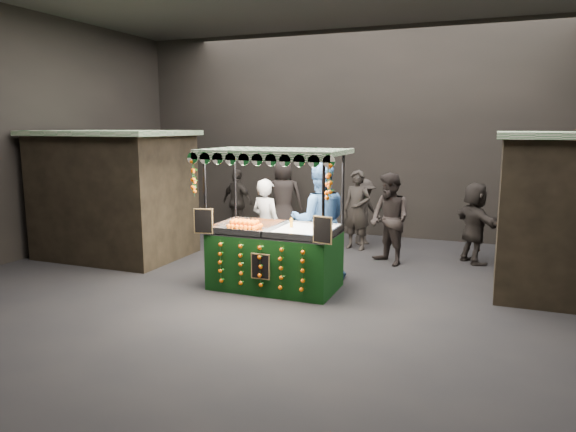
% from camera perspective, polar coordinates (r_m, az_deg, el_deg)
% --- Properties ---
extents(ground, '(12.00, 12.00, 0.00)m').
position_cam_1_polar(ground, '(8.72, 0.92, -8.25)').
color(ground, black).
rests_on(ground, ground).
extents(market_hall, '(12.10, 10.10, 5.05)m').
position_cam_1_polar(market_hall, '(8.33, 0.99, 14.48)').
color(market_hall, black).
rests_on(market_hall, ground).
extents(neighbour_stall_left, '(3.00, 2.20, 2.60)m').
position_cam_1_polar(neighbour_stall_left, '(11.50, -18.22, 2.32)').
color(neighbour_stall_left, black).
rests_on(neighbour_stall_left, ground).
extents(juice_stall, '(2.40, 1.41, 2.32)m').
position_cam_1_polar(juice_stall, '(8.76, -1.42, -3.30)').
color(juice_stall, black).
rests_on(juice_stall, ground).
extents(vendor_grey, '(0.72, 0.58, 1.73)m').
position_cam_1_polar(vendor_grey, '(9.86, -2.39, -0.97)').
color(vendor_grey, slate).
rests_on(vendor_grey, ground).
extents(vendor_blue, '(1.23, 1.12, 2.07)m').
position_cam_1_polar(vendor_blue, '(9.32, 3.40, -0.53)').
color(vendor_blue, navy).
rests_on(vendor_blue, ground).
extents(shopper_0, '(0.71, 0.55, 1.74)m').
position_cam_1_polar(shopper_0, '(11.65, 7.45, 0.65)').
color(shopper_0, black).
rests_on(shopper_0, ground).
extents(shopper_1, '(1.11, 1.08, 1.80)m').
position_cam_1_polar(shopper_1, '(10.45, 10.94, -0.34)').
color(shopper_1, black).
rests_on(shopper_1, ground).
extents(shopper_2, '(1.03, 0.66, 1.63)m').
position_cam_1_polar(shopper_2, '(13.30, -5.46, 1.55)').
color(shopper_2, '#2B2623').
rests_on(shopper_2, ground).
extents(shopper_3, '(1.08, 1.09, 1.50)m').
position_cam_1_polar(shopper_3, '(12.17, 8.11, 0.45)').
color(shopper_3, '#2C2723').
rests_on(shopper_3, ground).
extents(shopper_4, '(1.07, 0.86, 1.90)m').
position_cam_1_polar(shopper_4, '(12.96, -0.51, 1.99)').
color(shopper_4, '#2C2624').
rests_on(shopper_4, ground).
extents(shopper_5, '(1.25, 1.49, 1.61)m').
position_cam_1_polar(shopper_5, '(11.01, 19.52, -0.72)').
color(shopper_5, black).
rests_on(shopper_5, ground).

